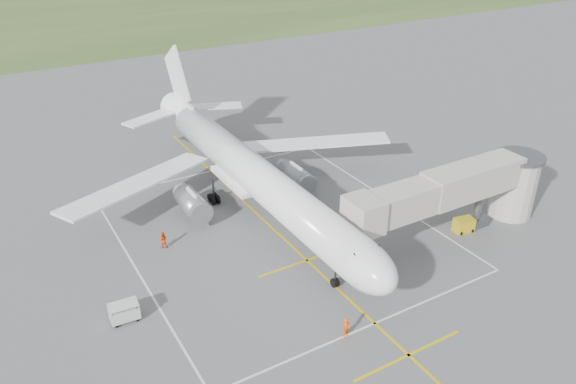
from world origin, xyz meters
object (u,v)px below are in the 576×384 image
ramp_worker_wing (163,240)px  jet_bridge (465,190)px  airliner (252,174)px  ramp_worker_nose (346,328)px  baggage_cart (124,312)px  gpu_unit (464,225)px

ramp_worker_wing → jet_bridge: bearing=-178.6°
airliner → ramp_worker_wing: (-10.64, -1.96, -3.56)m
airliner → ramp_worker_nose: size_ratio=26.69×
baggage_cart → jet_bridge: bearing=-2.8°
ramp_worker_nose → ramp_worker_wing: 20.42m
jet_bridge → ramp_worker_nose: 20.08m
ramp_worker_nose → ramp_worker_wing: (-7.79, 18.87, -0.04)m
ramp_worker_nose → ramp_worker_wing: bearing=101.7°
airliner → gpu_unit: (16.21, -14.36, -3.69)m
airliner → jet_bridge: bearing=-42.2°
ramp_worker_nose → airliner: bearing=71.5°
airliner → ramp_worker_wing: 11.39m
jet_bridge → ramp_worker_nose: bearing=-160.5°
jet_bridge → gpu_unit: jet_bridge is taller
baggage_cart → ramp_worker_wing: size_ratio=1.41×
airliner → ramp_worker_nose: 21.32m
jet_bridge → ramp_worker_wing: bearing=155.0°
jet_bridge → gpu_unit: 4.07m
baggage_cart → ramp_worker_wing: 10.48m
gpu_unit → baggage_cart: bearing=-177.5°
ramp_worker_nose → gpu_unit: bearing=8.1°
gpu_unit → ramp_worker_wing: bearing=164.5°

